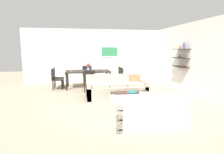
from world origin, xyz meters
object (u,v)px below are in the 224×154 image
object	(u,v)px
dining_chair_right_near	(119,76)
coffee_table	(133,101)
wine_glass_right_far	(103,68)
apple_on_coffee_table	(127,94)
dining_chair_left_near	(55,78)
wine_glass_foot	(88,69)
sofa_beige	(116,89)
wine_glass_left_near	(71,68)
candle_jar	(141,93)
loveseat_white	(148,112)
dining_chair_foot	(89,80)
wine_glass_right_near	(104,68)
dining_chair_right_far	(117,75)
wine_glass_left_far	(72,68)
dining_chair_left_far	(57,76)
decorative_bowl	(132,93)
centerpiece_vase	(88,67)
wine_glass_head	(87,67)
dining_table	(88,72)
dining_chair_head	(87,74)

from	to	relation	value
dining_chair_right_near	coffee_table	bearing A→B (deg)	-93.89
coffee_table	wine_glass_right_far	distance (m)	3.28
apple_on_coffee_table	dining_chair_left_near	bearing A→B (deg)	128.75
coffee_table	wine_glass_foot	world-z (taller)	wine_glass_foot
sofa_beige	wine_glass_left_near	size ratio (longest dim) A/B	11.55
candle_jar	dining_chair_right_near	xyz separation A→B (m)	(-0.05, 2.83, 0.08)
apple_on_coffee_table	loveseat_white	bearing A→B (deg)	-80.96
candle_jar	wine_glass_left_near	world-z (taller)	wine_glass_left_near
dining_chair_foot	wine_glass_right_near	distance (m)	1.11
candle_jar	wine_glass_left_near	xyz separation A→B (m)	(-2.14, 2.93, 0.46)
dining_chair_right_far	wine_glass_left_far	size ratio (longest dim) A/B	5.07
dining_chair_left_far	candle_jar	bearing A→B (deg)	-49.42
coffee_table	dining_chair_foot	world-z (taller)	dining_chair_foot
coffee_table	dining_chair_left_far	world-z (taller)	dining_chair_left_far
decorative_bowl	dining_chair_foot	size ratio (longest dim) A/B	0.37
wine_glass_left_near	candle_jar	bearing A→B (deg)	-53.86
dining_chair_left_near	dining_chair_right_near	world-z (taller)	same
loveseat_white	dining_chair_left_far	size ratio (longest dim) A/B	1.86
loveseat_white	apple_on_coffee_table	xyz separation A→B (m)	(-0.18, 1.14, 0.13)
dining_chair_left_far	dining_chair_right_far	size ratio (longest dim) A/B	1.00
loveseat_white	centerpiece_vase	size ratio (longest dim) A/B	4.96
dining_chair_foot	wine_glass_head	bearing A→B (deg)	90.00
dining_chair_right_far	wine_glass_right_near	xyz separation A→B (m)	(-0.67, -0.35, 0.35)
coffee_table	dining_chair_foot	bearing A→B (deg)	118.95
wine_glass_right_far	wine_glass_left_far	xyz separation A→B (m)	(-1.42, 0.00, 0.00)
dining_table	dining_chair_left_far	size ratio (longest dim) A/B	2.20
dining_chair_head	wine_glass_left_near	bearing A→B (deg)	-124.58
coffee_table	dining_chair_right_far	xyz separation A→B (m)	(0.19, 3.27, 0.31)
decorative_bowl	dining_chair_right_near	xyz separation A→B (m)	(0.20, 2.75, 0.09)
decorative_bowl	wine_glass_right_far	world-z (taller)	wine_glass_right_far
decorative_bowl	centerpiece_vase	bearing A→B (deg)	111.09
loveseat_white	dining_chair_right_far	world-z (taller)	dining_chair_right_far
sofa_beige	dining_chair_head	distance (m)	2.90
dining_table	wine_glass_right_far	xyz separation A→B (m)	(0.71, 0.12, 0.18)
dining_chair_right_far	candle_jar	bearing A→B (deg)	-89.11
wine_glass_head	decorative_bowl	bearing A→B (deg)	-70.99
coffee_table	wine_glass_right_far	size ratio (longest dim) A/B	7.26
candle_jar	wine_glass_right_far	world-z (taller)	wine_glass_right_far
wine_glass_right_far	dining_chair_right_far	bearing A→B (deg)	8.61
decorative_bowl	wine_glass_foot	bearing A→B (deg)	114.88
coffee_table	dining_chair_left_far	distance (m)	4.17
dining_chair_right_far	wine_glass_right_near	world-z (taller)	wine_glass_right_near
wine_glass_left_near	wine_glass_right_far	size ratio (longest dim) A/B	1.12
candle_jar	dining_chair_right_near	world-z (taller)	dining_chair_right_near
decorative_bowl	dining_chair_foot	distance (m)	2.38
dining_chair_left_near	wine_glass_foot	world-z (taller)	wine_glass_foot
dining_chair_foot	wine_glass_head	size ratio (longest dim) A/B	5.09
dining_chair_right_far	wine_glass_foot	size ratio (longest dim) A/B	5.37
dining_chair_head	wine_glass_head	xyz separation A→B (m)	(-0.00, -0.47, 0.37)
dining_chair_left_near	wine_glass_right_far	distance (m)	2.15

